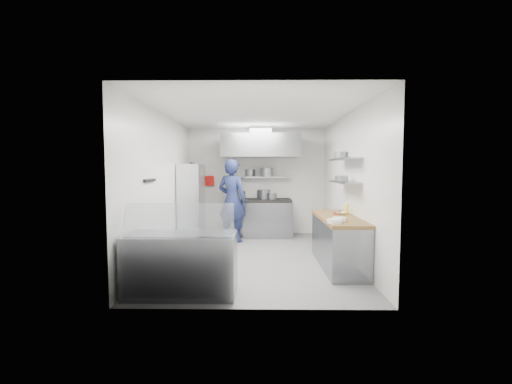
{
  "coord_description": "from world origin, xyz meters",
  "views": [
    {
      "loc": [
        0.09,
        -6.64,
        1.76
      ],
      "look_at": [
        0.0,
        0.6,
        1.25
      ],
      "focal_mm": 24.0,
      "sensor_mm": 36.0,
      "label": 1
    }
  ],
  "objects_px": {
    "wire_rack": "(192,203)",
    "display_case": "(182,264)",
    "chef": "(232,201)",
    "gas_range": "(261,219)"
  },
  "relations": [
    {
      "from": "wire_rack",
      "to": "display_case",
      "type": "distance_m",
      "value": 3.44
    },
    {
      "from": "wire_rack",
      "to": "display_case",
      "type": "relative_size",
      "value": 1.23
    },
    {
      "from": "gas_range",
      "to": "display_case",
      "type": "xyz_separation_m",
      "value": [
        -1.1,
        -4.1,
        -0.03
      ]
    },
    {
      "from": "gas_range",
      "to": "wire_rack",
      "type": "xyz_separation_m",
      "value": [
        -1.63,
        -0.74,
        0.48
      ]
    },
    {
      "from": "display_case",
      "to": "gas_range",
      "type": "bearing_deg",
      "value": 74.98
    },
    {
      "from": "gas_range",
      "to": "wire_rack",
      "type": "distance_m",
      "value": 1.85
    },
    {
      "from": "gas_range",
      "to": "display_case",
      "type": "bearing_deg",
      "value": -105.02
    },
    {
      "from": "wire_rack",
      "to": "chef",
      "type": "bearing_deg",
      "value": 6.33
    },
    {
      "from": "chef",
      "to": "wire_rack",
      "type": "bearing_deg",
      "value": 30.12
    },
    {
      "from": "gas_range",
      "to": "display_case",
      "type": "height_order",
      "value": "gas_range"
    }
  ]
}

